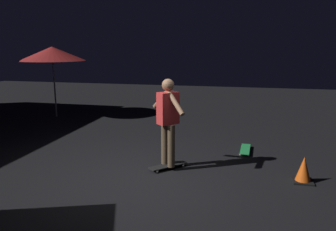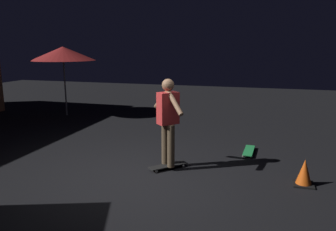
# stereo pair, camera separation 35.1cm
# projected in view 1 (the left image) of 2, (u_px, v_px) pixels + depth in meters

# --- Properties ---
(ground_plane) EXTENTS (28.00, 28.00, 0.00)m
(ground_plane) POSITION_uv_depth(u_px,v_px,m) (141.00, 179.00, 5.96)
(ground_plane) COLOR black
(patio_umbrella) EXTENTS (2.10, 2.10, 2.30)m
(patio_umbrella) POSITION_uv_depth(u_px,v_px,m) (52.00, 54.00, 10.77)
(patio_umbrella) COLOR slate
(patio_umbrella) RESTS_ON ground_plane
(skateboard_ridden) EXTENTS (0.70, 0.68, 0.07)m
(skateboard_ridden) POSITION_uv_depth(u_px,v_px,m) (168.00, 166.00, 6.46)
(skateboard_ridden) COLOR black
(skateboard_ridden) RESTS_ON ground_plane
(skateboard_spare) EXTENTS (0.79, 0.25, 0.07)m
(skateboard_spare) POSITION_uv_depth(u_px,v_px,m) (245.00, 149.00, 7.47)
(skateboard_spare) COLOR green
(skateboard_spare) RESTS_ON ground_plane
(skater) EXTENTS (0.74, 0.78, 1.67)m
(skater) POSITION_uv_depth(u_px,v_px,m) (168.00, 116.00, 6.25)
(skater) COLOR brown
(skater) RESTS_ON skateboard_ridden
(traffic_cone) EXTENTS (0.34, 0.34, 0.46)m
(traffic_cone) POSITION_uv_depth(u_px,v_px,m) (304.00, 170.00, 5.79)
(traffic_cone) COLOR black
(traffic_cone) RESTS_ON ground_plane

